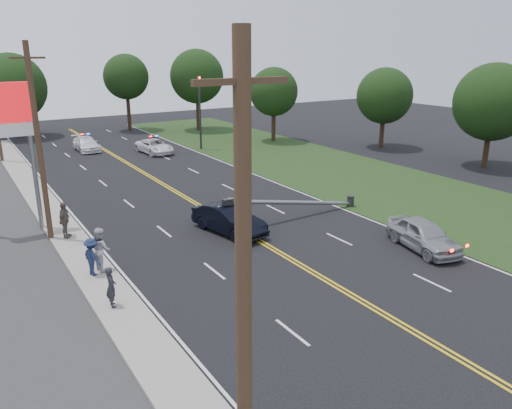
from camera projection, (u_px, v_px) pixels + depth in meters
ground at (335, 286)px, 21.19m from camera, size 120.00×120.00×0.00m
sidewalk at (76, 248)px, 25.03m from camera, size 1.80×70.00×0.12m
grass_verge at (387, 187)px, 36.09m from camera, size 12.00×80.00×0.01m
centerline_yellow at (223, 220)px, 29.28m from camera, size 0.36×80.00×0.00m
pylon_sign at (2, 123)px, 25.41m from camera, size 3.20×0.35×8.00m
traffic_signal at (200, 106)px, 48.38m from camera, size 0.28×0.41×7.05m
fallen_streetlight at (301, 202)px, 29.50m from camera, size 9.36×0.44×1.91m
utility_pole_near at (244, 328)px, 8.54m from camera, size 1.60×0.28×10.00m
utility_pole_mid at (39, 144)px, 24.73m from camera, size 1.60×0.28×10.00m
tree_6 at (12, 87)px, 54.37m from camera, size 7.30×7.30×9.17m
tree_7 at (126, 77)px, 58.91m from camera, size 5.29×5.29×8.98m
tree_8 at (197, 77)px, 59.22m from camera, size 6.35×6.35×9.54m
tree_9 at (274, 92)px, 52.33m from camera, size 5.06×5.06×7.75m
tree_12 at (493, 102)px, 40.49m from camera, size 6.28×6.28×8.56m
tree_13 at (385, 96)px, 48.81m from camera, size 5.44×5.44×7.85m
crashed_sedan at (229, 219)px, 27.02m from camera, size 2.57×4.90×1.54m
waiting_sedan at (423, 235)px, 24.82m from camera, size 2.71×4.74×1.52m
emergency_a at (154, 146)px, 47.45m from camera, size 2.64×4.90×1.31m
emergency_b at (86, 144)px, 48.61m from camera, size 1.95×4.67×1.35m
bystander_a at (111, 287)px, 19.04m from camera, size 0.43×0.62×1.64m
bystander_b at (100, 249)px, 22.20m from camera, size 0.93×1.09×1.97m
bystander_c at (92, 257)px, 21.69m from camera, size 0.91×1.23×1.70m
bystander_d at (65, 220)px, 25.96m from camera, size 1.01×1.21×1.94m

